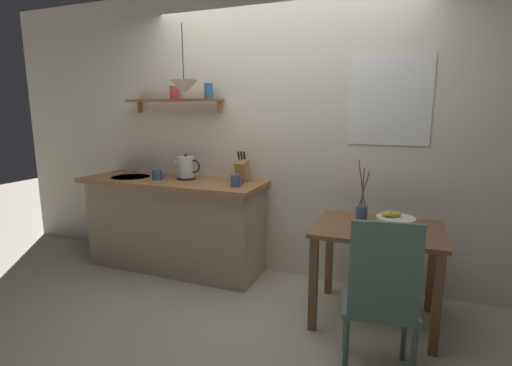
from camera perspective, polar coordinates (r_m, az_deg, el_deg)
ground_plane at (r=3.35m, az=0.02°, el=-17.10°), size 14.00×14.00×0.00m
back_wall at (r=3.52m, az=7.06°, el=7.23°), size 6.80×0.11×2.70m
kitchen_counter at (r=3.87m, az=-12.18°, el=-6.00°), size 1.83×0.63×0.91m
wall_shelf at (r=3.86m, az=-11.54°, el=12.54°), size 1.04×0.20×0.28m
dining_table at (r=2.95m, az=17.79°, el=-8.68°), size 0.90×0.70×0.73m
dining_chair_near at (r=2.33m, az=18.32°, el=-15.78°), size 0.47×0.44×1.00m
fruit_bowl at (r=2.90m, az=20.24°, el=-5.48°), size 0.27×0.27×0.13m
twig_vase at (r=2.89m, az=15.61°, el=-4.55°), size 0.09×0.08×0.49m
electric_kettle at (r=3.73m, az=-10.47°, el=2.25°), size 0.27×0.18×0.25m
knife_block at (r=3.54m, az=-2.03°, el=2.00°), size 0.10×0.17×0.29m
coffee_mug_by_sink at (r=3.76m, az=-14.63°, el=1.27°), size 0.14×0.09×0.10m
coffee_mug_spare at (r=3.31m, az=-3.07°, el=0.36°), size 0.13×0.08×0.11m
pendant_lamp at (r=3.59m, az=-10.81°, el=13.98°), size 0.25×0.25×0.62m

